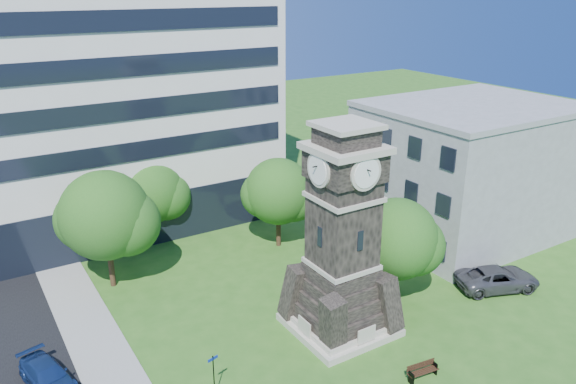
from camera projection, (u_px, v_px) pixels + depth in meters
ground at (316, 363)px, 29.77m from camera, size 160.00×160.00×0.00m
sidewalk at (111, 372)px, 29.03m from camera, size 3.00×70.00×0.06m
clock_tower at (342, 246)px, 31.00m from camera, size 5.40×5.40×12.22m
office_tall at (98, 47)px, 43.80m from camera, size 26.20×15.11×28.60m
office_low at (468, 169)px, 44.21m from camera, size 15.20×12.20×10.40m
car_street_north at (47, 376)px, 27.84m from camera, size 2.60×4.43×1.21m
car_east_lot at (497, 278)px, 36.77m from camera, size 5.96×4.31×1.51m
park_bench at (422, 370)px, 28.46m from camera, size 1.71×0.46×0.88m
street_sign at (214, 372)px, 26.75m from camera, size 0.57×0.06×2.39m
tree_nw at (107, 218)px, 35.78m from camera, size 6.38×5.80×7.96m
tree_nc at (151, 192)px, 43.07m from camera, size 5.63×5.12×6.56m
tree_ne at (279, 193)px, 41.73m from camera, size 5.51×5.01×6.92m
tree_east at (397, 241)px, 34.13m from camera, size 5.55×5.05×6.87m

